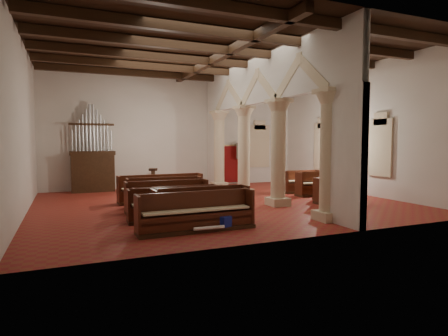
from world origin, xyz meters
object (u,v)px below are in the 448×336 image
Objects in this scene: lectern at (153,180)px; processional_banner at (241,170)px; pipe_organ at (93,164)px; aisle_pew_0 at (338,194)px; nave_pew_0 at (197,218)px.

processional_banner reaches higher than lectern.
pipe_organ is 8.09m from processional_banner.
pipe_organ is at bearing 136.23° from aisle_pew_0.
pipe_organ reaches higher than lectern.
lectern is 0.52× the size of aisle_pew_0.
processional_banner reaches higher than aisle_pew_0.
processional_banner is at bearing 57.23° from nave_pew_0.
aisle_pew_0 is (6.77, 2.25, -0.00)m from nave_pew_0.
lectern is at bearing -0.19° from pipe_organ.
pipe_organ is 3.11m from lectern.
pipe_organ is at bearing -171.92° from lectern.
pipe_organ reaches higher than aisle_pew_0.
nave_pew_0 is (2.08, -9.68, -1.02)m from pipe_organ.
nave_pew_0 is 7.14m from aisle_pew_0.
pipe_organ is at bearing 101.11° from nave_pew_0.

